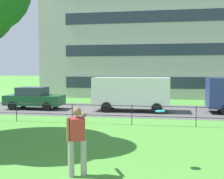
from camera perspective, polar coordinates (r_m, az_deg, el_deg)
name	(u,v)px	position (r m, az deg, el deg)	size (l,w,h in m)	color
street_strip	(139,110)	(18.97, 5.54, -4.27)	(80.00, 6.59, 0.01)	#565454
park_fence	(132,112)	(13.71, 4.13, -4.59)	(30.65, 0.04, 1.00)	black
person_thrower	(77,139)	(7.13, -7.21, -10.07)	(0.48, 0.88, 1.77)	gray
frisbee	(160,111)	(7.70, 9.91, -4.41)	(0.28, 0.28, 0.03)	#2DB2C6
car_dark_green_far_left	(34,98)	(20.17, -15.78, -1.69)	(4.00, 1.82, 1.54)	#194C2D
panel_van_far_right	(132,92)	(18.39, 4.07, -0.54)	(5.04, 2.19, 2.24)	white
apartment_building_background	(213,37)	(32.94, 20.07, 10.16)	(36.02, 11.28, 12.87)	#B7B2AD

